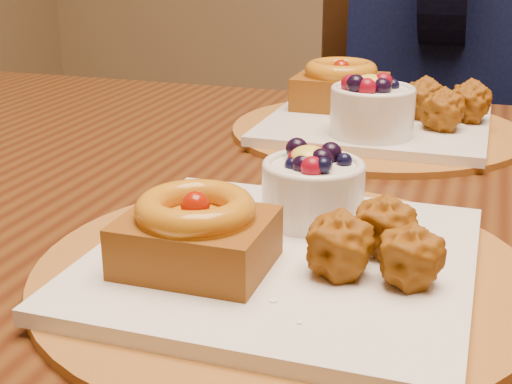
% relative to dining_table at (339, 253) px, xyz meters
% --- Properties ---
extents(dining_table, '(1.60, 0.90, 0.76)m').
position_rel_dining_table_xyz_m(dining_table, '(0.00, 0.00, 0.00)').
color(dining_table, '#37180A').
rests_on(dining_table, ground).
extents(place_setting_near, '(0.38, 0.38, 0.08)m').
position_rel_dining_table_xyz_m(place_setting_near, '(-0.00, -0.22, 0.10)').
color(place_setting_near, brown).
rests_on(place_setting_near, dining_table).
extents(place_setting_far, '(0.38, 0.38, 0.09)m').
position_rel_dining_table_xyz_m(place_setting_far, '(-0.00, 0.21, 0.11)').
color(place_setting_far, brown).
rests_on(place_setting_far, dining_table).
extents(chair_far, '(0.61, 0.61, 0.98)m').
position_rel_dining_table_xyz_m(chair_far, '(-0.01, 1.02, -0.14)').
color(chair_far, black).
rests_on(chair_far, ground).
extents(diner, '(0.47, 0.46, 0.77)m').
position_rel_dining_table_xyz_m(diner, '(0.04, 0.87, 0.14)').
color(diner, black).
rests_on(diner, ground).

